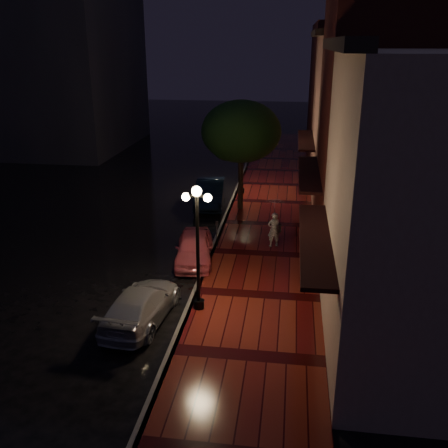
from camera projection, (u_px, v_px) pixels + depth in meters
The scene contains 15 objects.
ground at pixel (212, 254), 21.79m from camera, with size 120.00×120.00×0.00m, color black.
sidewalk at pixel (264, 255), 21.48m from camera, with size 4.50×60.00×0.15m, color #440C0C.
curb at pixel (212, 252), 21.76m from camera, with size 0.25×60.00×0.15m, color #595451.
storefront_near at pixel (425, 212), 13.85m from camera, with size 5.00×8.00×8.50m, color gray.
storefront_mid at pixel (383, 123), 20.87m from camera, with size 5.00×8.00×11.00m, color #511914.
storefront_far at pixel (359, 120), 28.65m from camera, with size 5.00×8.00×9.00m, color #8C5951.
storefront_extra at pixel (344, 94), 37.79m from camera, with size 5.00×12.00×10.00m, color #511914.
streetlamp_near at pixel (198, 241), 16.20m from camera, with size 0.96×0.36×4.31m.
streetlamp_far at pixel (242, 153), 29.23m from camera, with size 0.96×0.36×4.31m.
street_tree at pixel (241, 133), 25.83m from camera, with size 4.16×4.16×5.80m.
pink_car at pixel (194, 248), 20.80m from camera, with size 1.49×3.69×1.26m, color #E35D6D.
navy_car at pixel (210, 193), 27.98m from camera, with size 1.54×4.41×1.45m, color black.
silver_car at pixel (141, 305), 16.34m from camera, with size 1.68×4.12×1.20m, color #97979E.
woman_with_umbrella at pixel (274, 215), 21.71m from camera, with size 0.91×0.93×2.20m.
parking_meter at pixel (217, 231), 21.88m from camera, with size 0.12×0.09×1.20m.
Camera 1 is at (3.25, -19.76, 8.70)m, focal length 40.00 mm.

